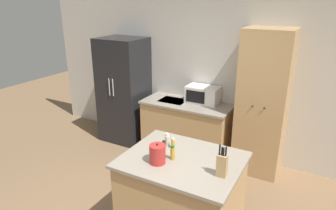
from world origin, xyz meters
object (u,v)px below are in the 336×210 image
Objects in this scene: microwave at (203,95)px; kettle at (157,154)px; spice_bottle_short_red at (167,140)px; spice_bottle_amber_oil at (173,153)px; pantry_cabinet at (262,104)px; refrigerator at (124,90)px; knife_block at (222,165)px; spice_bottle_tall_dark at (173,143)px; spice_bottle_green_herb at (164,144)px.

kettle is (0.32, -1.99, -0.03)m from microwave.
spice_bottle_short_red is 0.93× the size of spice_bottle_amber_oil.
pantry_cabinet is 0.97m from microwave.
refrigerator is 2.55m from spice_bottle_amber_oil.
knife_block is (0.02, -1.82, -0.04)m from pantry_cabinet.
spice_bottle_amber_oil is at bearing -107.10° from pantry_cabinet.
microwave reaches higher than spice_bottle_amber_oil.
pantry_cabinet reaches higher than spice_bottle_short_red.
refrigerator is at bearing 140.45° from spice_bottle_tall_dark.
kettle is at bearing -88.75° from spice_bottle_tall_dark.
pantry_cabinet reaches higher than kettle.
refrigerator is 0.88× the size of pantry_cabinet.
spice_bottle_green_herb is (0.21, -1.67, -0.09)m from microwave.
kettle is (0.01, -0.36, 0.04)m from spice_bottle_tall_dark.
spice_bottle_short_red is 0.39m from kettle.
refrigerator reaches higher than spice_bottle_short_red.
refrigerator reaches higher than spice_bottle_amber_oil.
spice_bottle_tall_dark is at bearing 116.93° from spice_bottle_amber_oil.
spice_bottle_amber_oil is (1.90, -1.70, 0.05)m from refrigerator.
microwave is 3.18× the size of spice_bottle_amber_oil.
microwave is 5.93× the size of spice_bottle_green_herb.
knife_block is 2.02× the size of spice_bottle_amber_oil.
spice_bottle_amber_oil is (-0.54, -1.76, -0.09)m from pantry_cabinet.
spice_bottle_tall_dark is 0.57× the size of kettle.
spice_bottle_tall_dark is at bearing -79.20° from microwave.
refrigerator is at bearing 138.18° from spice_bottle_amber_oil.
spice_bottle_amber_oil reaches higher than spice_bottle_tall_dark.
knife_block is (2.46, -1.75, 0.09)m from refrigerator.
spice_bottle_short_red is at bearing -116.15° from pantry_cabinet.
microwave is 4.07× the size of spice_bottle_tall_dark.
spice_bottle_green_herb is (-0.01, -0.06, -0.03)m from spice_bottle_short_red.
knife_block is 0.56m from spice_bottle_amber_oil.
knife_block is 3.78× the size of spice_bottle_green_herb.
spice_bottle_short_red is (-0.76, 0.30, -0.05)m from knife_block.
knife_block is 0.82m from spice_bottle_short_red.
pantry_cabinet is 16.64× the size of spice_bottle_tall_dark.
spice_bottle_short_red is at bearing 166.60° from spice_bottle_tall_dark.
microwave is 2.32× the size of kettle.
knife_block reaches higher than kettle.
spice_bottle_short_red is (1.70, -1.45, 0.04)m from refrigerator.
pantry_cabinet is at bearing 64.50° from spice_bottle_green_herb.
spice_bottle_tall_dark is 0.36m from kettle.
microwave is at bearing 117.31° from knife_block.
spice_bottle_tall_dark is 0.25m from spice_bottle_amber_oil.
knife_block is 0.73m from spice_bottle_tall_dark.
pantry_cabinet is 24.27× the size of spice_bottle_green_herb.
refrigerator is 8.29× the size of kettle.
refrigerator is 2.44m from pantry_cabinet.
pantry_cabinet is 13.91× the size of spice_bottle_short_red.
spice_bottle_short_red is at bearing 81.33° from spice_bottle_green_herb.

